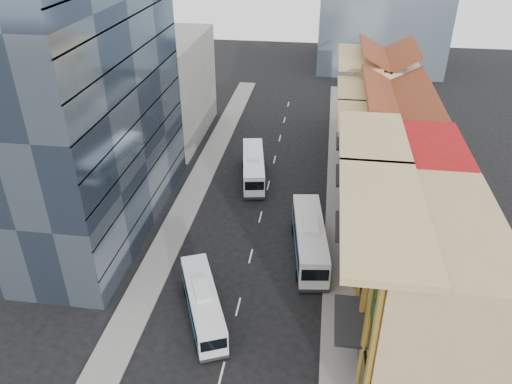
% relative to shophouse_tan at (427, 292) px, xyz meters
% --- Properties ---
extents(sidewalk_right, '(3.00, 90.00, 0.15)m').
position_rel_shophouse_tan_xyz_m(sidewalk_right, '(-5.50, 17.00, -5.92)').
color(sidewalk_right, slate).
rests_on(sidewalk_right, ground).
extents(sidewalk_left, '(3.00, 90.00, 0.15)m').
position_rel_shophouse_tan_xyz_m(sidewalk_left, '(-22.50, 17.00, -5.92)').
color(sidewalk_left, slate).
rests_on(sidewalk_left, ground).
extents(shophouse_tan, '(8.00, 14.00, 12.00)m').
position_rel_shophouse_tan_xyz_m(shophouse_tan, '(0.00, 0.00, 0.00)').
color(shophouse_tan, tan).
rests_on(shophouse_tan, ground).
extents(shophouse_red, '(8.00, 10.00, 12.00)m').
position_rel_shophouse_tan_xyz_m(shophouse_red, '(0.00, 12.00, 0.00)').
color(shophouse_red, '#A21212').
rests_on(shophouse_red, ground).
extents(shophouse_cream_near, '(8.00, 9.00, 10.00)m').
position_rel_shophouse_tan_xyz_m(shophouse_cream_near, '(0.00, 21.50, -1.00)').
color(shophouse_cream_near, beige).
rests_on(shophouse_cream_near, ground).
extents(shophouse_cream_mid, '(8.00, 9.00, 10.00)m').
position_rel_shophouse_tan_xyz_m(shophouse_cream_mid, '(0.00, 30.50, -1.00)').
color(shophouse_cream_mid, beige).
rests_on(shophouse_cream_mid, ground).
extents(shophouse_cream_far, '(8.00, 12.00, 11.00)m').
position_rel_shophouse_tan_xyz_m(shophouse_cream_far, '(0.00, 41.00, -0.50)').
color(shophouse_cream_far, beige).
rests_on(shophouse_cream_far, ground).
extents(office_tower, '(12.00, 26.00, 30.00)m').
position_rel_shophouse_tan_xyz_m(office_tower, '(-31.00, 14.00, 9.00)').
color(office_tower, '#3A485C').
rests_on(office_tower, ground).
extents(office_block_far, '(10.00, 18.00, 14.00)m').
position_rel_shophouse_tan_xyz_m(office_block_far, '(-30.00, 37.00, 1.00)').
color(office_block_far, gray).
rests_on(office_block_far, ground).
extents(bus_left_near, '(5.87, 9.84, 3.12)m').
position_rel_shophouse_tan_xyz_m(bus_left_near, '(-16.57, 1.39, -4.44)').
color(bus_left_near, silver).
rests_on(bus_left_near, ground).
extents(bus_left_far, '(4.24, 10.95, 3.42)m').
position_rel_shophouse_tan_xyz_m(bus_left_far, '(-16.00, 25.32, -4.29)').
color(bus_left_far, white).
rests_on(bus_left_far, ground).
extents(bus_right, '(4.19, 11.86, 3.72)m').
position_rel_shophouse_tan_xyz_m(bus_right, '(-8.50, 11.08, -4.14)').
color(bus_right, silver).
rests_on(bus_right, ground).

